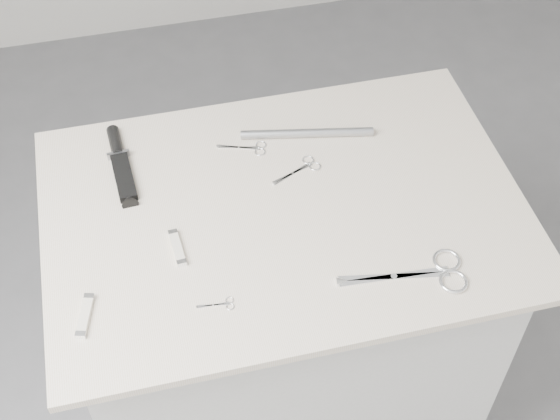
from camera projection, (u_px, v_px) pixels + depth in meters
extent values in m
cube|color=slate|center=(283.00, 412.00, 2.32)|extent=(4.00, 4.00, 0.01)
cube|color=silver|center=(283.00, 329.00, 1.98)|extent=(0.90, 0.60, 0.90)
cube|color=beige|center=(284.00, 210.00, 1.63)|extent=(1.00, 0.70, 0.02)
cube|color=white|center=(394.00, 277.00, 1.50)|extent=(0.22, 0.06, 0.00)
cylinder|color=white|center=(394.00, 276.00, 1.50)|extent=(0.01, 0.01, 0.01)
torus|color=white|center=(446.00, 260.00, 1.53)|extent=(0.06, 0.06, 0.01)
torus|color=white|center=(453.00, 282.00, 1.49)|extent=(0.06, 0.06, 0.01)
cube|color=white|center=(293.00, 174.00, 1.69)|extent=(0.10, 0.05, 0.00)
cylinder|color=white|center=(293.00, 173.00, 1.68)|extent=(0.01, 0.01, 0.00)
torus|color=white|center=(308.00, 160.00, 1.71)|extent=(0.03, 0.03, 0.00)
torus|color=white|center=(315.00, 166.00, 1.70)|extent=(0.03, 0.03, 0.00)
cube|color=white|center=(239.00, 148.00, 1.74)|extent=(0.10, 0.04, 0.00)
cylinder|color=white|center=(239.00, 147.00, 1.74)|extent=(0.01, 0.01, 0.00)
torus|color=white|center=(261.00, 145.00, 1.74)|extent=(0.03, 0.03, 0.00)
torus|color=white|center=(260.00, 152.00, 1.73)|extent=(0.03, 0.03, 0.00)
cube|color=white|center=(213.00, 305.00, 1.46)|extent=(0.06, 0.02, 0.00)
cylinder|color=white|center=(213.00, 305.00, 1.46)|extent=(0.00, 0.00, 0.00)
torus|color=white|center=(230.00, 300.00, 1.47)|extent=(0.02, 0.02, 0.00)
torus|color=white|center=(230.00, 307.00, 1.46)|extent=(0.02, 0.02, 0.00)
cube|color=black|center=(124.00, 177.00, 1.67)|extent=(0.05, 0.14, 0.02)
cube|color=#999CA1|center=(118.00, 154.00, 1.71)|extent=(0.05, 0.01, 0.02)
cylinder|color=black|center=(115.00, 142.00, 1.74)|extent=(0.03, 0.09, 0.03)
cube|color=beige|center=(85.00, 316.00, 1.44)|extent=(0.04, 0.09, 0.01)
cube|color=white|center=(89.00, 297.00, 1.47)|extent=(0.02, 0.02, 0.01)
cube|color=white|center=(81.00, 335.00, 1.41)|extent=(0.02, 0.02, 0.01)
cube|color=beige|center=(177.00, 248.00, 1.55)|extent=(0.02, 0.09, 0.01)
cube|color=white|center=(173.00, 233.00, 1.57)|extent=(0.02, 0.01, 0.01)
cube|color=white|center=(182.00, 263.00, 1.52)|extent=(0.02, 0.01, 0.01)
cylinder|color=#999CA1|center=(307.00, 133.00, 1.76)|extent=(0.30, 0.08, 0.02)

